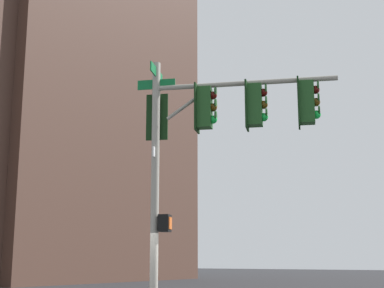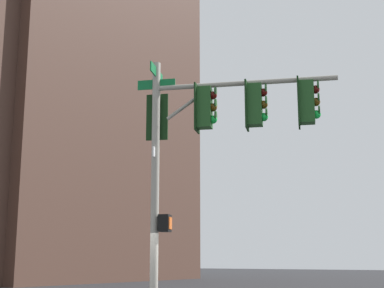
# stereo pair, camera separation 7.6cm
# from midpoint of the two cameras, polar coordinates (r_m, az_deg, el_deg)

# --- Properties ---
(signal_pole_assembly) EXTENTS (2.23, 4.49, 6.69)m
(signal_pole_assembly) POSITION_cam_midpoint_polar(r_m,az_deg,el_deg) (13.57, 1.93, 1.26)
(signal_pole_assembly) COLOR #9E998C
(signal_pole_assembly) RESTS_ON ground_plane
(building_brick_midblock) EXTENTS (23.60, 15.51, 38.03)m
(building_brick_midblock) POSITION_cam_midpoint_polar(r_m,az_deg,el_deg) (58.27, -12.07, 5.79)
(building_brick_midblock) COLOR #4C3328
(building_brick_midblock) RESTS_ON ground_plane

